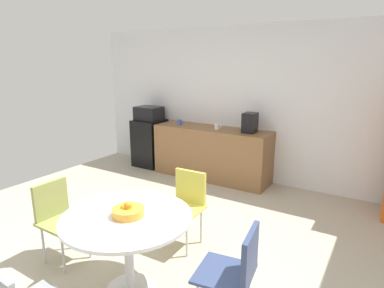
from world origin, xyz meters
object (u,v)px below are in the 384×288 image
(mug_white, at_px, (180,122))
(chair_yellow, at_px, (186,199))
(microwave, at_px, (149,113))
(mug_red, at_px, (217,127))
(mini_fridge, at_px, (150,143))
(chair_navy, at_px, (237,267))
(round_table, at_px, (128,230))
(coffee_maker, at_px, (250,123))
(chair_olive, at_px, (58,212))
(fruit_bowl, at_px, (128,211))
(mug_green, at_px, (251,130))

(mug_white, bearing_deg, chair_yellow, -54.48)
(microwave, relative_size, mug_red, 3.72)
(mini_fridge, bearing_deg, mug_white, -2.92)
(chair_navy, bearing_deg, mini_fridge, 137.73)
(round_table, height_order, coffee_maker, coffee_maker)
(coffee_maker, bearing_deg, chair_yellow, -87.43)
(chair_navy, distance_m, chair_olive, 1.94)
(chair_navy, height_order, mug_red, mug_red)
(mini_fridge, xyz_separation_m, chair_navy, (3.16, -2.87, 0.07))
(chair_navy, xyz_separation_m, chair_yellow, (-0.99, 0.83, 0.00))
(chair_yellow, height_order, fruit_bowl, fruit_bowl)
(chair_navy, bearing_deg, fruit_bowl, -171.88)
(mug_white, bearing_deg, chair_olive, -80.84)
(mug_white, bearing_deg, fruit_bowl, -63.72)
(fruit_bowl, bearing_deg, mug_red, 103.28)
(chair_yellow, bearing_deg, chair_navy, -40.15)
(chair_navy, height_order, coffee_maker, coffee_maker)
(chair_navy, relative_size, chair_olive, 1.00)
(fruit_bowl, distance_m, coffee_maker, 3.02)
(mug_white, bearing_deg, mini_fridge, 177.08)
(chair_navy, bearing_deg, round_table, -171.82)
(microwave, relative_size, chair_olive, 0.58)
(mini_fridge, relative_size, round_table, 0.82)
(fruit_bowl, bearing_deg, chair_olive, 179.39)
(coffee_maker, bearing_deg, mug_white, -178.37)
(mug_red, bearing_deg, coffee_maker, 5.19)
(round_table, distance_m, fruit_bowl, 0.18)
(chair_navy, relative_size, mug_red, 6.43)
(mini_fridge, height_order, mug_white, mug_white)
(microwave, relative_size, mug_white, 3.72)
(microwave, bearing_deg, mini_fridge, 0.00)
(chair_navy, bearing_deg, microwave, 137.73)
(chair_olive, bearing_deg, mug_green, 73.56)
(chair_olive, bearing_deg, microwave, 112.15)
(chair_navy, distance_m, mug_white, 3.75)
(mug_white, relative_size, mug_green, 1.00)
(microwave, distance_m, mug_white, 0.75)
(mug_red, xyz_separation_m, coffee_maker, (0.57, 0.05, 0.11))
(chair_yellow, height_order, mug_red, mug_red)
(mug_white, distance_m, mug_red, 0.77)
(microwave, bearing_deg, mug_red, -1.95)
(chair_olive, distance_m, mug_white, 3.02)
(chair_navy, relative_size, mug_green, 6.43)
(microwave, bearing_deg, chair_yellow, -43.19)
(fruit_bowl, height_order, mug_green, mug_green)
(round_table, bearing_deg, mug_white, 116.03)
(chair_yellow, relative_size, mug_green, 6.43)
(chair_olive, height_order, coffee_maker, coffee_maker)
(mug_red, distance_m, coffee_maker, 0.58)
(round_table, height_order, chair_yellow, chair_yellow)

